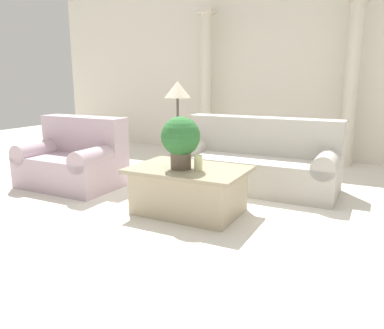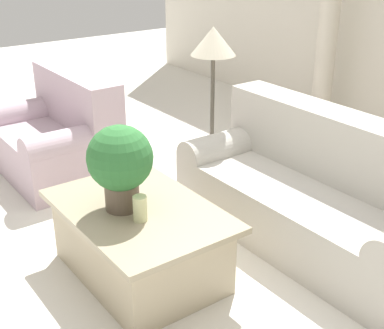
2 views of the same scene
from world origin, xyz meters
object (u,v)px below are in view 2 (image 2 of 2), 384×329
at_px(sofa_long, 316,194).
at_px(loveseat, 58,134).
at_px(potted_plant, 120,162).
at_px(floor_lamp, 213,52).
at_px(coffee_table, 140,241).

xyz_separation_m(sofa_long, loveseat, (-2.23, -1.02, 0.01)).
xyz_separation_m(potted_plant, floor_lamp, (-0.77, 1.31, 0.38)).
height_order(sofa_long, floor_lamp, floor_lamp).
xyz_separation_m(loveseat, potted_plant, (1.83, -0.34, 0.45)).
bearing_deg(potted_plant, loveseat, 169.60).
bearing_deg(floor_lamp, sofa_long, 1.79).
bearing_deg(loveseat, coffee_table, -7.75).
height_order(potted_plant, floor_lamp, floor_lamp).
relative_size(loveseat, floor_lamp, 0.93).
bearing_deg(floor_lamp, coffee_table, -56.39).
bearing_deg(coffee_table, potted_plant, -124.41).
height_order(sofa_long, potted_plant, potted_plant).
height_order(loveseat, potted_plant, potted_plant).
distance_m(coffee_table, floor_lamp, 1.75).
bearing_deg(coffee_table, sofa_long, 74.51).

